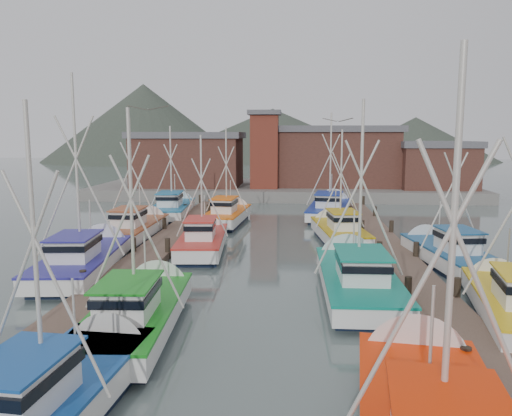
# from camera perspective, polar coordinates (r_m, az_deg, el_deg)

# --- Properties ---
(ground) EXTENTS (260.00, 260.00, 0.00)m
(ground) POSITION_cam_1_polar(r_m,az_deg,el_deg) (23.67, 1.31, -9.01)
(ground) COLOR #51625E
(ground) RESTS_ON ground
(dock_left) EXTENTS (2.30, 46.00, 1.50)m
(dock_left) POSITION_cam_1_polar(r_m,az_deg,el_deg) (28.65, -12.46, -5.69)
(dock_left) COLOR brown
(dock_left) RESTS_ON ground
(dock_right) EXTENTS (2.30, 46.00, 1.50)m
(dock_right) POSITION_cam_1_polar(r_m,az_deg,el_deg) (28.10, 16.23, -6.11)
(dock_right) COLOR brown
(dock_right) RESTS_ON ground
(quay) EXTENTS (44.00, 16.00, 1.20)m
(quay) POSITION_cam_1_polar(r_m,az_deg,el_deg) (59.93, 3.10, 2.13)
(quay) COLOR gray
(quay) RESTS_ON ground
(shed_left) EXTENTS (12.72, 8.48, 6.20)m
(shed_left) POSITION_cam_1_polar(r_m,az_deg,el_deg) (58.89, -7.73, 5.60)
(shed_left) COLOR brown
(shed_left) RESTS_ON quay
(shed_center) EXTENTS (14.84, 9.54, 6.90)m
(shed_center) POSITION_cam_1_polar(r_m,az_deg,el_deg) (59.82, 8.91, 5.95)
(shed_center) COLOR brown
(shed_center) RESTS_ON quay
(shed_right) EXTENTS (8.48, 6.36, 5.20)m
(shed_right) POSITION_cam_1_polar(r_m,az_deg,el_deg) (58.85, 19.91, 4.69)
(shed_right) COLOR brown
(shed_right) RESTS_ON quay
(lookout_tower) EXTENTS (3.60, 3.60, 8.50)m
(lookout_tower) POSITION_cam_1_polar(r_m,az_deg,el_deg) (55.68, 0.98, 6.77)
(lookout_tower) COLOR maroon
(lookout_tower) RESTS_ON quay
(distant_hills) EXTENTS (175.00, 140.00, 42.00)m
(distant_hills) POSITION_cam_1_polar(r_m,az_deg,el_deg) (145.99, -1.28, 5.55)
(distant_hills) COLOR #444D40
(distant_hills) RESTS_ON ground
(boat_0) EXTENTS (3.38, 8.44, 8.47)m
(boat_0) POSITION_cam_1_polar(r_m,az_deg,el_deg) (14.15, -21.54, -19.07)
(boat_0) COLOR black
(boat_0) RESTS_ON ground
(boat_4) EXTENTS (3.50, 8.89, 8.70)m
(boat_4) POSITION_cam_1_polar(r_m,az_deg,el_deg) (19.09, -13.10, -11.40)
(boat_4) COLOR black
(boat_4) RESTS_ON ground
(boat_5) EXTENTS (3.85, 9.88, 9.45)m
(boat_5) POSITION_cam_1_polar(r_m,az_deg,el_deg) (23.22, 11.33, -7.77)
(boat_5) COLOR black
(boat_5) RESTS_ON ground
(boat_6) EXTENTS (4.40, 9.78, 10.88)m
(boat_6) POSITION_cam_1_polar(r_m,az_deg,el_deg) (27.54, -18.87, -5.49)
(boat_6) COLOR black
(boat_6) RESTS_ON ground
(boat_7) EXTENTS (3.84, 8.51, 9.41)m
(boat_7) POSITION_cam_1_polar(r_m,az_deg,el_deg) (21.88, 27.08, -9.54)
(boat_7) COLOR black
(boat_7) RESTS_ON ground
(boat_8) EXTENTS (3.12, 8.37, 7.71)m
(boat_8) POSITION_cam_1_polar(r_m,az_deg,el_deg) (30.73, -6.03, -3.70)
(boat_8) COLOR black
(boat_8) RESTS_ON ground
(boat_9) EXTENTS (3.53, 8.62, 8.09)m
(boat_9) POSITION_cam_1_polar(r_m,az_deg,el_deg) (33.96, 9.32, -2.61)
(boat_9) COLOR black
(boat_9) RESTS_ON ground
(boat_10) EXTENTS (3.68, 8.86, 8.96)m
(boat_10) POSITION_cam_1_polar(r_m,az_deg,el_deg) (35.64, -13.51, -2.21)
(boat_10) COLOR black
(boat_10) RESTS_ON ground
(boat_11) EXTENTS (3.65, 8.52, 8.33)m
(boat_11) POSITION_cam_1_polar(r_m,az_deg,el_deg) (29.27, 20.78, -4.81)
(boat_11) COLOR black
(boat_11) RESTS_ON ground
(boat_12) EXTENTS (3.35, 8.62, 8.36)m
(boat_12) POSITION_cam_1_polar(r_m,az_deg,el_deg) (40.36, -3.18, -0.78)
(boat_12) COLOR black
(boat_12) RESTS_ON ground
(boat_13) EXTENTS (4.65, 10.62, 9.90)m
(boat_13) POSITION_cam_1_polar(r_m,az_deg,el_deg) (44.22, 8.48, -0.05)
(boat_13) COLOR black
(boat_13) RESTS_ON ground
(boat_14) EXTENTS (3.61, 9.49, 8.64)m
(boat_14) POSITION_cam_1_polar(r_m,az_deg,el_deg) (44.61, -9.42, -0.00)
(boat_14) COLOR black
(boat_14) RESTS_ON ground
(gull_near) EXTENTS (1.55, 0.64, 0.24)m
(gull_near) POSITION_cam_1_polar(r_m,az_deg,el_deg) (19.21, -12.24, 11.05)
(gull_near) COLOR gray
(gull_near) RESTS_ON ground
(gull_far) EXTENTS (1.51, 0.66, 0.24)m
(gull_far) POSITION_cam_1_polar(r_m,az_deg,el_deg) (25.55, 9.33, 9.85)
(gull_far) COLOR gray
(gull_far) RESTS_ON ground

